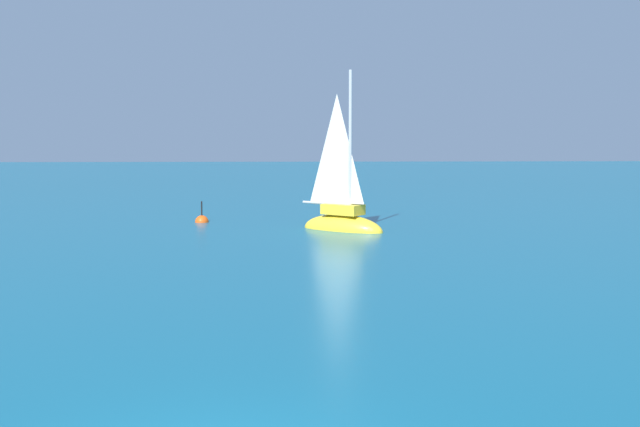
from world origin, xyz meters
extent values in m
ellipsoid|color=yellow|center=(2.76, 21.78, 0.00)|extent=(3.45, 2.99, 1.18)
cube|color=yellow|center=(2.76, 21.78, 0.78)|extent=(1.69, 1.55, 0.39)
cylinder|color=#B7B7BC|center=(3.02, 21.59, 3.26)|extent=(0.13, 0.13, 5.35)
cylinder|color=#B2B2B7|center=(2.16, 22.22, 0.96)|extent=(1.78, 1.36, 0.10)
pyramid|color=silver|center=(2.54, 21.94, 3.05)|extent=(1.41, 1.07, 4.07)
sphere|color=#EA5114|center=(-2.80, 24.49, 0.00)|extent=(0.56, 0.56, 0.56)
cylinder|color=black|center=(-2.80, 24.49, 0.55)|extent=(0.06, 0.06, 0.60)
camera|label=1|loc=(0.80, -8.92, 3.92)|focal=46.38mm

